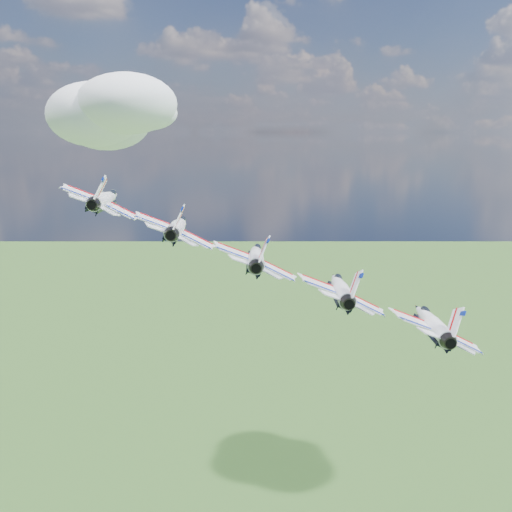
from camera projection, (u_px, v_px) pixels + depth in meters
name	position (u px, v px, depth m)	size (l,w,h in m)	color
cloud_far	(119.00, 117.00, 296.49)	(64.17, 50.42, 25.21)	white
jet_0	(106.00, 199.00, 87.16)	(10.52, 15.58, 4.65)	white
jet_1	(178.00, 226.00, 84.09)	(10.52, 15.58, 4.65)	white
jet_2	(256.00, 256.00, 81.02)	(10.52, 15.58, 4.65)	white
jet_3	(340.00, 288.00, 77.95)	(10.52, 15.58, 4.65)	white
jet_4	(431.00, 323.00, 74.88)	(10.52, 15.58, 4.65)	white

